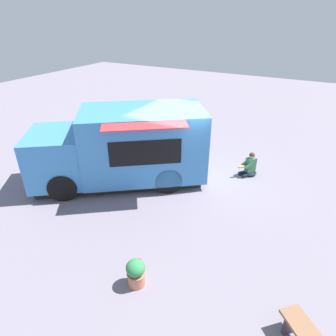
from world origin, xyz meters
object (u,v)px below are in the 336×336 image
Objects in this scene: planter_flowering_near at (138,113)px; planter_flowering_far at (136,272)px; food_truck at (124,149)px; person_customer at (250,167)px.

planter_flowering_far is (9.23, 6.13, 0.05)m from planter_flowering_near.
food_truck is 4.44m from person_customer.
person_customer is 1.47× the size of planter_flowering_near.
planter_flowering_near is (-3.36, -6.98, -0.03)m from person_customer.
planter_flowering_far is (5.86, -0.85, 0.02)m from person_customer.
planter_flowering_far is at bearing 33.62° from planter_flowering_near.
planter_flowering_far is at bearing -8.22° from person_customer.
planter_flowering_near is 0.91× the size of planter_flowering_far.
planter_flowering_near is (-5.75, -3.33, -0.88)m from food_truck.
food_truck is at bearing -56.80° from person_customer.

